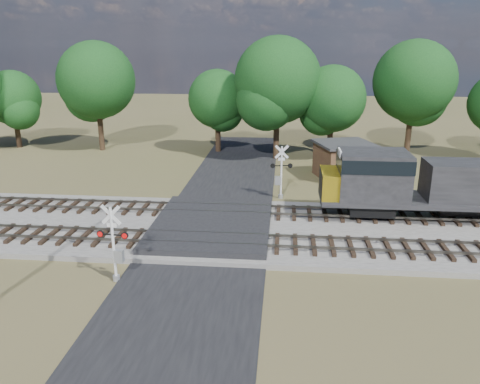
# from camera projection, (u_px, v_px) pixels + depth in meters

# --- Properties ---
(ground) EXTENTS (160.00, 160.00, 0.00)m
(ground) POSITION_uv_depth(u_px,v_px,m) (211.00, 233.00, 28.11)
(ground) COLOR #4F4F2A
(ground) RESTS_ON ground
(ballast_bed) EXTENTS (140.00, 10.00, 0.30)m
(ballast_bed) POSITION_uv_depth(u_px,v_px,m) (379.00, 234.00, 27.64)
(ballast_bed) COLOR gray
(ballast_bed) RESTS_ON ground
(road) EXTENTS (7.00, 60.00, 0.08)m
(road) POSITION_uv_depth(u_px,v_px,m) (211.00, 233.00, 28.10)
(road) COLOR black
(road) RESTS_ON ground
(crossing_panel) EXTENTS (7.00, 9.00, 0.62)m
(crossing_panel) POSITION_uv_depth(u_px,v_px,m) (212.00, 225.00, 28.49)
(crossing_panel) COLOR #262628
(crossing_panel) RESTS_ON ground
(track_near) EXTENTS (140.00, 2.60, 0.33)m
(track_near) POSITION_uv_depth(u_px,v_px,m) (261.00, 242.00, 25.81)
(track_near) COLOR black
(track_near) RESTS_ON ballast_bed
(track_far) EXTENTS (140.00, 2.60, 0.33)m
(track_far) POSITION_uv_depth(u_px,v_px,m) (265.00, 212.00, 30.55)
(track_far) COLOR black
(track_far) RESTS_ON ballast_bed
(crossing_signal_near) EXTENTS (1.56, 0.35, 3.86)m
(crossing_signal_near) POSITION_uv_depth(u_px,v_px,m) (115.00, 250.00, 22.01)
(crossing_signal_near) COLOR silver
(crossing_signal_near) RESTS_ON ground
(crossing_signal_far) EXTENTS (1.61, 0.37, 4.01)m
(crossing_signal_far) POSITION_uv_depth(u_px,v_px,m) (280.00, 176.00, 34.00)
(crossing_signal_far) COLOR silver
(crossing_signal_far) RESTS_ON ground
(equipment_shed) EXTENTS (5.56, 5.56, 3.03)m
(equipment_shed) POSITION_uv_depth(u_px,v_px,m) (344.00, 160.00, 39.39)
(equipment_shed) COLOR #4A2B1F
(equipment_shed) RESTS_ON ground
(treeline) EXTENTS (80.45, 11.58, 11.69)m
(treeline) POSITION_uv_depth(u_px,v_px,m) (304.00, 88.00, 45.37)
(treeline) COLOR black
(treeline) RESTS_ON ground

